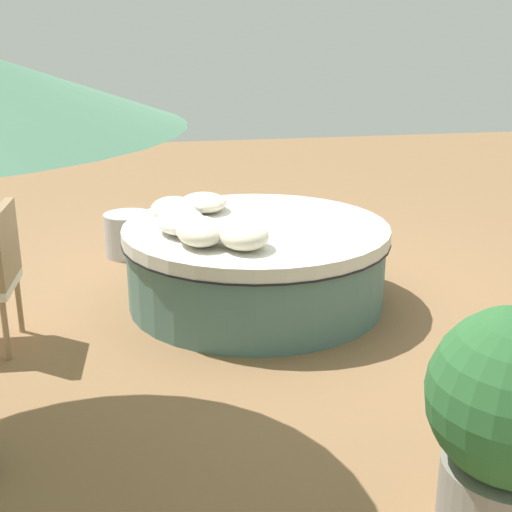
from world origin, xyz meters
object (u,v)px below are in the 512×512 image
throw_pillow_0 (204,202)px  throw_pillow_3 (200,231)px  throw_pillow_4 (244,236)px  side_table (129,235)px  throw_pillow_2 (181,221)px  round_bed (256,263)px  throw_pillow_1 (174,209)px

throw_pillow_0 → throw_pillow_3: (0.89, -0.13, 0.02)m
throw_pillow_0 → throw_pillow_4: throw_pillow_4 is taller
side_table → throw_pillow_3: bearing=15.5°
throw_pillow_0 → throw_pillow_2: bearing=-22.5°
throw_pillow_2 → throw_pillow_3: (0.31, 0.11, 0.01)m
throw_pillow_0 → side_table: throw_pillow_0 is taller
round_bed → throw_pillow_4: 0.71m
throw_pillow_2 → side_table: bearing=-165.3°
throw_pillow_1 → throw_pillow_4: (0.82, 0.42, 0.00)m
throw_pillow_3 → throw_pillow_2: bearing=-160.9°
throw_pillow_4 → side_table: (-1.93, -0.77, -0.52)m
throw_pillow_1 → side_table: (-1.10, -0.36, -0.51)m
round_bed → throw_pillow_3: (0.39, -0.48, 0.40)m
round_bed → side_table: 1.68m
throw_pillow_0 → throw_pillow_4: size_ratio=1.11×
round_bed → throw_pillow_0: bearing=-145.2°
throw_pillow_2 → throw_pillow_3: 0.33m
throw_pillow_1 → throw_pillow_3: (0.66, 0.13, 0.00)m
throw_pillow_4 → throw_pillow_1: bearing=-153.2°
throw_pillow_2 → throw_pillow_4: 0.62m
throw_pillow_2 → side_table: (-1.45, -0.38, -0.51)m
round_bed → throw_pillow_0: size_ratio=4.53×
throw_pillow_1 → side_table: throw_pillow_1 is taller
round_bed → throw_pillow_3: throw_pillow_3 is taller
throw_pillow_2 → throw_pillow_4: (0.48, 0.39, 0.00)m
throw_pillow_1 → throw_pillow_2: bearing=4.1°
throw_pillow_0 → side_table: size_ratio=1.00×
throw_pillow_0 → throw_pillow_2: (0.58, -0.24, 0.01)m
side_table → throw_pillow_4: bearing=21.8°
throw_pillow_1 → throw_pillow_3: 0.67m
throw_pillow_0 → throw_pillow_3: bearing=-8.4°
throw_pillow_4 → side_table: bearing=-158.2°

